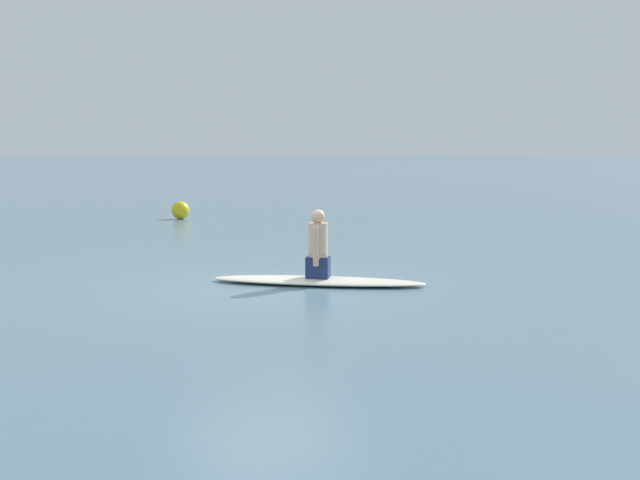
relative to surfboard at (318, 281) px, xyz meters
The scene contains 4 objects.
ground_plane 0.78m from the surfboard, 162.73° to the left, with size 400.00×400.00×0.00m, color slate.
surfboard is the anchor object (origin of this frame).
person_paddler 0.51m from the surfboard, ahead, with size 0.43×0.43×1.02m.
buoy_marker 11.67m from the surfboard, 73.88° to the left, with size 0.52×0.52×0.52m, color yellow.
Camera 1 is at (-6.03, -9.51, 2.01)m, focal length 43.62 mm.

